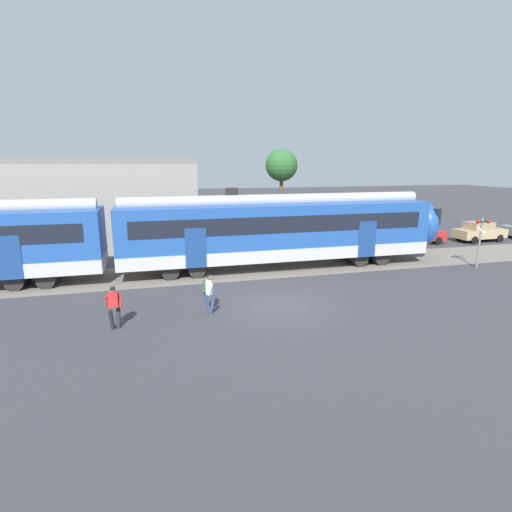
# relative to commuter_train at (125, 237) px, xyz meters

# --- Properties ---
(ground_plane) EXTENTS (160.00, 160.00, 0.00)m
(ground_plane) POSITION_rel_commuter_train_xyz_m (6.64, -6.19, -2.25)
(ground_plane) COLOR #38383D
(track_bed) EXTENTS (80.00, 4.40, 0.01)m
(track_bed) POSITION_rel_commuter_train_xyz_m (-2.48, 0.00, -2.25)
(track_bed) COLOR slate
(track_bed) RESTS_ON ground
(commuter_train) EXTENTS (38.05, 3.07, 4.73)m
(commuter_train) POSITION_rel_commuter_train_xyz_m (0.00, 0.00, 0.00)
(commuter_train) COLOR silver
(commuter_train) RESTS_ON ground
(pedestrian_red) EXTENTS (0.59, 0.62, 1.67)m
(pedestrian_red) POSITION_rel_commuter_train_xyz_m (-0.08, -7.05, -1.29)
(pedestrian_red) COLOR #28282D
(pedestrian_red) RESTS_ON ground
(pedestrian_white) EXTENTS (0.60, 0.63, 1.67)m
(pedestrian_white) POSITION_rel_commuter_train_xyz_m (3.55, -6.34, -1.26)
(pedestrian_white) COLOR navy
(pedestrian_white) RESTS_ON ground
(parked_car_red) EXTENTS (4.04, 1.83, 1.54)m
(parked_car_red) POSITION_rel_commuter_train_xyz_m (21.05, 4.11, -1.47)
(parked_car_red) COLOR #B22323
(parked_car_red) RESTS_ON ground
(parked_car_tan) EXTENTS (4.06, 1.88, 1.54)m
(parked_car_tan) POSITION_rel_commuter_train_xyz_m (26.38, 3.75, -1.47)
(parked_car_tan) COLOR tan
(parked_car_tan) RESTS_ON ground
(crossing_signal) EXTENTS (0.96, 0.22, 3.00)m
(crossing_signal) POSITION_rel_commuter_train_xyz_m (19.95, -3.02, -0.24)
(crossing_signal) COLOR gray
(crossing_signal) RESTS_ON ground
(background_building) EXTENTS (16.75, 5.00, 9.20)m
(background_building) POSITION_rel_commuter_train_xyz_m (-3.81, 8.17, 0.95)
(background_building) COLOR gray
(background_building) RESTS_ON ground
(street_tree_right) EXTENTS (2.94, 2.94, 7.32)m
(street_tree_right) POSITION_rel_commuter_train_xyz_m (13.19, 13.84, 3.53)
(street_tree_right) COLOR brown
(street_tree_right) RESTS_ON ground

